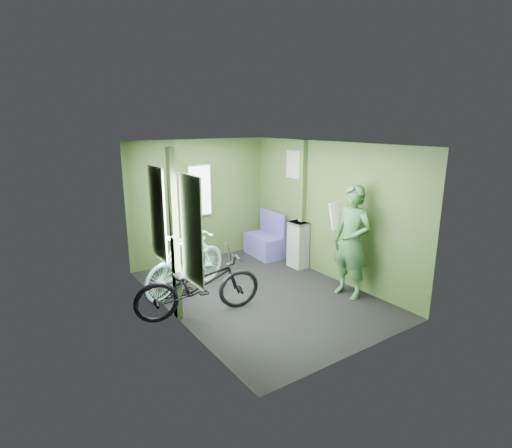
% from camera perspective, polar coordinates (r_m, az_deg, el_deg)
% --- Properties ---
extents(room, '(4.00, 4.02, 2.31)m').
position_cam_1_polar(room, '(5.90, 0.03, 2.99)').
color(room, black).
rests_on(room, ground).
extents(bicycle_black, '(1.85, 1.03, 0.98)m').
position_cam_1_polar(bicycle_black, '(5.73, -7.99, -12.77)').
color(bicycle_black, black).
rests_on(bicycle_black, ground).
extents(bicycle_mint, '(1.72, 1.02, 1.01)m').
position_cam_1_polar(bicycle_mint, '(6.46, -9.74, -9.59)').
color(bicycle_mint, '#90D9CD').
rests_on(bicycle_mint, ground).
extents(passenger, '(0.47, 0.70, 1.72)m').
position_cam_1_polar(passenger, '(6.14, 13.47, -2.51)').
color(passenger, '#335E36').
rests_on(passenger, ground).
extents(waste_box, '(0.25, 0.35, 0.85)m').
position_cam_1_polar(waste_box, '(7.34, 6.02, -2.95)').
color(waste_box, gray).
rests_on(waste_box, ground).
extents(bench_seat, '(0.51, 0.86, 0.89)m').
position_cam_1_polar(bench_seat, '(7.97, 1.31, -2.69)').
color(bench_seat, navy).
rests_on(bench_seat, ground).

